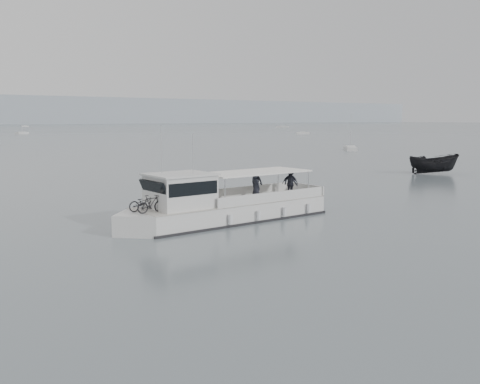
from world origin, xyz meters
TOP-DOWN VIEW (x-y plane):
  - ground at (0.00, 0.00)m, footprint 1400.00×1400.00m
  - tour_boat at (4.24, -2.06)m, footprint 13.46×3.70m
  - dark_motorboat at (37.56, 6.72)m, footprint 5.72×4.53m

SIDE VIEW (x-z plane):
  - ground at x=0.00m, z-range 0.00..0.00m
  - tour_boat at x=4.24m, z-range -1.89..3.73m
  - dark_motorboat at x=37.56m, z-range 0.00..2.10m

